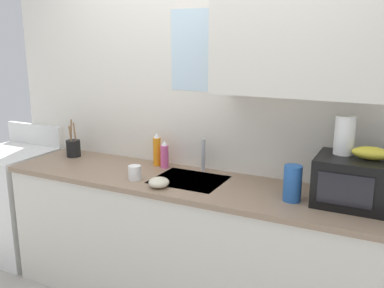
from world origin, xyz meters
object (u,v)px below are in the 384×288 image
at_px(microwave, 358,182).
at_px(dish_soap_bottle_orange, 157,150).
at_px(utensil_crock, 73,148).
at_px(mug_white, 135,173).
at_px(cereal_canister, 292,183).
at_px(small_bowl, 159,182).
at_px(dish_soap_bottle_pink, 165,155).
at_px(paper_towel_roll, 345,135).
at_px(stove_range, 15,201).
at_px(banana_bunch, 371,153).

xyz_separation_m(microwave, dish_soap_bottle_orange, (-1.39, 0.16, -0.02)).
height_order(microwave, utensil_crock, utensil_crock).
bearing_deg(mug_white, utensil_crock, 160.97).
height_order(dish_soap_bottle_orange, cereal_canister, dish_soap_bottle_orange).
relative_size(utensil_crock, small_bowl, 2.28).
bearing_deg(dish_soap_bottle_pink, utensil_crock, -175.55).
distance_m(microwave, mug_white, 1.37).
distance_m(paper_towel_roll, small_bowl, 1.13).
bearing_deg(stove_range, cereal_canister, -1.30).
bearing_deg(cereal_canister, small_bowl, -169.34).
bearing_deg(cereal_canister, microwave, 16.17).
bearing_deg(stove_range, dish_soap_bottle_orange, 8.87).
xyz_separation_m(stove_range, cereal_canister, (2.35, -0.05, 0.55)).
bearing_deg(banana_bunch, stove_range, -179.03).
bearing_deg(mug_white, small_bowl, -15.26).
relative_size(paper_towel_roll, dish_soap_bottle_orange, 0.91).
bearing_deg(dish_soap_bottle_pink, mug_white, -97.09).
relative_size(stove_range, utensil_crock, 3.64).
xyz_separation_m(paper_towel_roll, mug_white, (-1.26, -0.24, -0.33)).
bearing_deg(small_bowl, mug_white, 164.74).
xyz_separation_m(paper_towel_roll, dish_soap_bottle_orange, (-1.29, 0.11, -0.27)).
xyz_separation_m(dish_soap_bottle_orange, mug_white, (0.04, -0.35, -0.07)).
xyz_separation_m(stove_range, utensil_crock, (0.58, 0.12, 0.51)).
relative_size(dish_soap_bottle_pink, mug_white, 2.10).
xyz_separation_m(cereal_canister, small_bowl, (-0.80, -0.15, -0.07)).
bearing_deg(cereal_canister, dish_soap_bottle_pink, 166.66).
relative_size(banana_bunch, mug_white, 2.11).
bearing_deg(utensil_crock, banana_bunch, -1.85).
distance_m(cereal_canister, utensil_crock, 1.78).
distance_m(paper_towel_roll, cereal_canister, 0.40).
bearing_deg(dish_soap_bottle_orange, paper_towel_roll, -4.67).
height_order(dish_soap_bottle_orange, utensil_crock, utensil_crock).
relative_size(banana_bunch, dish_soap_bottle_pink, 1.00).
relative_size(microwave, paper_towel_roll, 2.09).
height_order(microwave, dish_soap_bottle_orange, microwave).
relative_size(stove_range, microwave, 2.35).
xyz_separation_m(cereal_canister, utensil_crock, (-1.77, 0.17, -0.03)).
relative_size(dish_soap_bottle_orange, utensil_crock, 0.82).
relative_size(dish_soap_bottle_pink, utensil_crock, 0.67).
bearing_deg(utensil_crock, dish_soap_bottle_orange, 6.85).
relative_size(microwave, utensil_crock, 1.55).
bearing_deg(banana_bunch, small_bowl, -168.10).
distance_m(dish_soap_bottle_pink, small_bowl, 0.43).
bearing_deg(dish_soap_bottle_pink, microwave, -5.77).
height_order(banana_bunch, paper_towel_roll, paper_towel_roll).
bearing_deg(microwave, paper_towel_roll, 152.62).
bearing_deg(microwave, dish_soap_bottle_orange, 173.56).
xyz_separation_m(banana_bunch, paper_towel_roll, (-0.15, 0.05, 0.08)).
bearing_deg(utensil_crock, stove_range, -168.66).
xyz_separation_m(paper_towel_roll, utensil_crock, (-2.01, 0.02, -0.31)).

